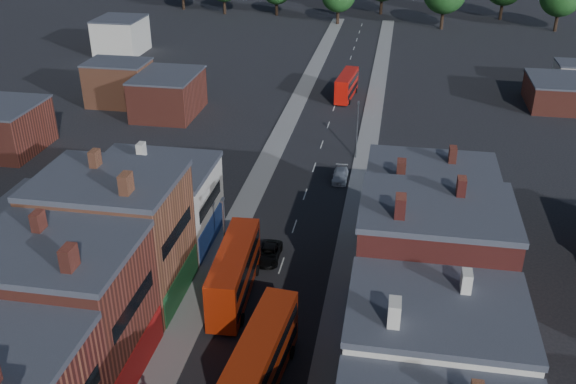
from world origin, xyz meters
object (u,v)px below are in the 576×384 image
at_px(car_2, 269,253).
at_px(car_3, 340,175).
at_px(bus_2, 347,85).
at_px(bus_0, 234,272).
at_px(ped_3, 354,294).
at_px(bus_1, 261,359).

bearing_deg(car_2, car_3, 73.73).
bearing_deg(bus_2, car_3, -80.37).
distance_m(bus_0, car_2, 7.46).
bearing_deg(bus_0, bus_2, 82.91).
xyz_separation_m(car_3, ped_3, (3.90, -25.78, 0.39)).
height_order(bus_1, bus_2, bus_1).
distance_m(bus_2, car_3, 32.88).
xyz_separation_m(bus_1, bus_2, (-0.08, 70.26, -0.40)).
bearing_deg(bus_0, bus_1, -68.45).
xyz_separation_m(bus_0, bus_2, (4.75, 59.43, -0.44)).
relative_size(bus_2, car_2, 2.12).
height_order(car_3, ped_3, ped_3).
distance_m(bus_1, car_2, 18.14).
distance_m(bus_0, ped_3, 11.12).
bearing_deg(bus_2, car_2, -87.63).
xyz_separation_m(bus_0, ped_3, (10.95, 0.89, -1.72)).
bearing_deg(bus_2, ped_3, -78.34).
relative_size(bus_1, bus_2, 1.17).
bearing_deg(bus_1, car_3, 92.02).
distance_m(bus_1, car_3, 37.62).
xyz_separation_m(bus_0, car_3, (7.05, 26.67, -2.10)).
xyz_separation_m(bus_2, ped_3, (6.20, -58.54, -1.28)).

